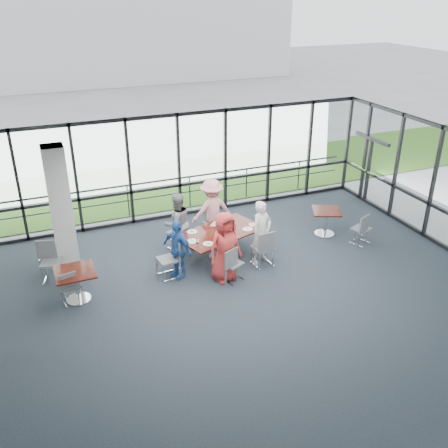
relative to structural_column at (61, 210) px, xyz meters
name	(u,v)px	position (x,y,z in m)	size (l,w,h in m)	color
floor	(248,299)	(3.60, -3.00, -1.61)	(12.00, 10.00, 0.02)	#202933
ceiling	(251,166)	(3.60, -3.00, 1.60)	(12.00, 10.00, 0.04)	white
wall_front	(410,397)	(3.60, -8.00, 0.00)	(12.00, 0.10, 3.20)	silver
curtain_wall_back	(179,166)	(3.60, 2.00, 0.00)	(12.00, 0.10, 3.20)	white
exit_door	(368,171)	(9.60, 0.75, -0.55)	(0.12, 1.60, 2.10)	black
structural_column	(61,210)	(0.00, 0.00, 0.00)	(0.50, 0.50, 3.20)	silver
apron	(142,167)	(3.60, 7.00, -1.62)	(80.00, 70.00, 0.02)	gray
grass_strip	(156,183)	(3.60, 5.00, -1.59)	(80.00, 5.00, 0.01)	#2D611C
hangar_main	(121,35)	(7.60, 29.00, 1.40)	(24.00, 10.00, 6.00)	silver
guard_rail	(175,193)	(3.60, 2.60, -1.10)	(0.06, 0.06, 12.00)	#2D2D33
main_table	(220,235)	(3.73, -0.95, -0.95)	(2.45, 1.82, 0.75)	#3E0B09
side_table_left	(75,276)	(0.01, -1.56, -0.96)	(0.87, 0.87, 0.75)	#3E0B09
side_table_right	(326,215)	(7.02, -0.84, -0.98)	(1.02, 1.02, 0.75)	#3E0B09
diner_near_left	(225,247)	(3.44, -2.00, -0.72)	(0.86, 0.56, 1.76)	red
diner_near_right	(262,232)	(4.63, -1.56, -0.76)	(0.61, 0.45, 1.68)	silver
diner_far_left	(177,223)	(2.82, -0.19, -0.77)	(0.81, 0.50, 1.66)	slate
diner_far_right	(212,210)	(3.92, 0.11, -0.71)	(1.15, 0.59, 1.78)	pink
diner_end	(177,249)	(2.43, -1.44, -0.84)	(0.89, 0.49, 1.52)	#2C5DAA
chair_main_nl	(232,264)	(3.57, -2.11, -1.14)	(0.45, 0.45, 0.92)	slate
chair_main_nr	(263,248)	(4.59, -1.73, -1.11)	(0.48, 0.48, 0.98)	slate
chair_main_fl	(178,233)	(2.87, -0.05, -1.13)	(0.46, 0.46, 0.94)	slate
chair_main_fr	(212,223)	(3.97, 0.23, -1.18)	(0.42, 0.42, 0.85)	slate
chair_main_end	(168,259)	(2.20, -1.37, -1.12)	(0.47, 0.47, 0.96)	slate
chair_spare_la	(70,286)	(-0.13, -1.60, -1.18)	(0.41, 0.41, 0.84)	slate
chair_spare_lb	(51,263)	(-0.44, -0.46, -1.12)	(0.47, 0.47, 0.96)	slate
chair_spare_r	(361,229)	(7.62, -1.70, -1.15)	(0.44, 0.44, 0.90)	slate
plate_nl	(208,244)	(3.21, -1.48, -0.84)	(0.26, 0.26, 0.01)	white
plate_nr	(248,229)	(4.45, -1.11, -0.84)	(0.26, 0.26, 0.01)	white
plate_fl	(192,232)	(3.06, -0.70, -0.84)	(0.27, 0.27, 0.01)	white
plate_fr	(226,220)	(4.15, -0.37, -0.84)	(0.26, 0.26, 0.01)	white
plate_end	(192,241)	(2.89, -1.20, -0.84)	(0.28, 0.28, 0.01)	white
tumbler_a	(217,237)	(3.50, -1.32, -0.78)	(0.07, 0.07, 0.15)	white
tumbler_b	(235,227)	(4.13, -0.98, -0.78)	(0.07, 0.07, 0.14)	white
tumbler_c	(217,225)	(3.74, -0.71, -0.78)	(0.07, 0.07, 0.14)	white
tumbler_d	(197,241)	(2.99, -1.33, -0.78)	(0.07, 0.07, 0.13)	white
menu_a	(228,242)	(3.71, -1.54, -0.85)	(0.27, 0.19, 0.00)	beige
menu_b	(255,224)	(4.75, -0.91, -0.85)	(0.32, 0.22, 0.00)	beige
menu_c	(216,224)	(3.81, -0.49, -0.85)	(0.32, 0.23, 0.00)	beige
condiment_caddy	(220,230)	(3.75, -0.92, -0.83)	(0.10, 0.07, 0.04)	black
ketchup_bottle	(219,227)	(3.75, -0.88, -0.76)	(0.06, 0.06, 0.18)	#AB0E04
green_bottle	(220,227)	(3.76, -0.90, -0.75)	(0.05, 0.05, 0.20)	#237129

